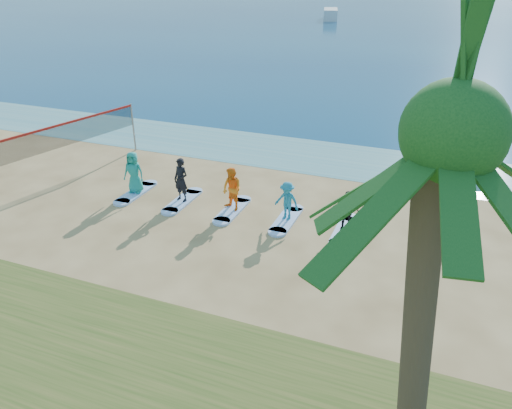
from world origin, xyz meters
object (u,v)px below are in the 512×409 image
at_px(student_0, 134,172).
at_px(surfboard_2, 232,210).
at_px(surfboard_1, 183,201).
at_px(surfboard_3, 286,220).
at_px(surfboard_0, 136,193).
at_px(student_2, 232,189).
at_px(boat_offshore_a, 330,20).
at_px(surfboard_4, 345,230).
at_px(student_1, 181,180).
at_px(volleyball_net, 56,138).
at_px(paddleboarder, 486,141).
at_px(palm_tree, 453,138).
at_px(paddleboard, 483,159).
at_px(student_4, 346,211).
at_px(student_3, 287,201).

distance_m(student_0, surfboard_2, 4.66).
relative_size(surfboard_1, surfboard_3, 1.00).
relative_size(surfboard_0, student_2, 1.26).
bearing_deg(boat_offshore_a, surfboard_2, -92.97).
bearing_deg(surfboard_4, student_2, 180.00).
relative_size(boat_offshore_a, surfboard_1, 3.29).
distance_m(surfboard_1, student_1, 0.96).
distance_m(volleyball_net, boat_offshore_a, 74.64).
bearing_deg(paddleboarder, student_1, 116.29).
xyz_separation_m(surfboard_1, surfboard_4, (6.85, 0.00, 0.00)).
distance_m(paddleboarder, boat_offshore_a, 69.15).
bearing_deg(surfboard_3, palm_tree, -59.81).
relative_size(surfboard_0, surfboard_2, 1.00).
distance_m(student_0, surfboard_4, 9.18).
distance_m(paddleboard, student_4, 11.06).
bearing_deg(surfboard_0, student_3, 0.00).
bearing_deg(student_1, surfboard_2, 12.56).
bearing_deg(student_2, student_1, -156.80).
distance_m(palm_tree, surfboard_0, 16.62).
height_order(boat_offshore_a, student_2, student_2).
height_order(student_2, student_3, student_2).
bearing_deg(palm_tree, student_0, 143.12).
xyz_separation_m(volleyball_net, student_0, (4.24, -0.34, -0.91)).
xyz_separation_m(surfboard_1, student_1, (0.00, 0.00, 0.96)).
bearing_deg(palm_tree, student_3, 120.19).
xyz_separation_m(surfboard_3, student_3, (0.00, 0.00, 0.81)).
distance_m(surfboard_2, student_4, 4.64).
height_order(volleyball_net, surfboard_4, volleyball_net).
relative_size(volleyball_net, surfboard_2, 4.02).
bearing_deg(paddleboard, surfboard_0, -126.61).
relative_size(surfboard_1, surfboard_2, 1.00).
bearing_deg(paddleboarder, student_0, 111.35).
distance_m(student_0, student_1, 2.28).
height_order(paddleboard, student_3, student_3).
distance_m(boat_offshore_a, surfboard_0, 75.40).
distance_m(volleyball_net, student_3, 11.14).
bearing_deg(student_2, volleyball_net, -159.03).
distance_m(paddleboarder, student_1, 15.33).
bearing_deg(surfboard_1, surfboard_2, 0.00).
relative_size(boat_offshore_a, surfboard_3, 3.29).
xyz_separation_m(surfboard_2, student_4, (4.56, 0.00, 0.82)).
bearing_deg(surfboard_1, boat_offshore_a, 99.40).
bearing_deg(student_0, surfboard_0, 0.00).
relative_size(surfboard_3, student_3, 1.44).
distance_m(boat_offshore_a, student_3, 76.63).
distance_m(palm_tree, student_4, 11.29).
distance_m(surfboard_0, student_2, 4.65).
bearing_deg(student_3, surfboard_4, 10.40).
bearing_deg(student_0, surfboard_4, -7.41).
distance_m(student_0, student_3, 6.85).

